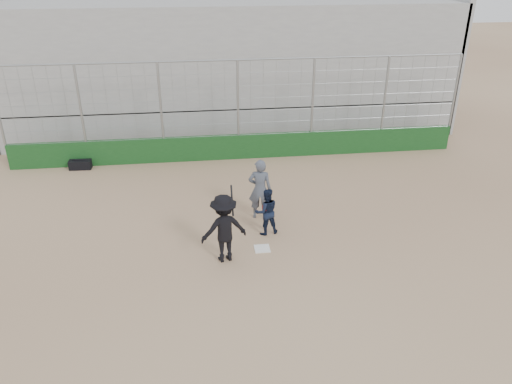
{
  "coord_description": "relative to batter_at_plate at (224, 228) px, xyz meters",
  "views": [
    {
      "loc": [
        -1.72,
        -12.06,
        7.8
      ],
      "look_at": [
        0.0,
        1.4,
        1.15
      ],
      "focal_mm": 35.0,
      "sensor_mm": 36.0,
      "label": 1
    }
  ],
  "objects": [
    {
      "name": "ground",
      "position": [
        1.1,
        0.38,
        -0.99
      ],
      "size": [
        90.0,
        90.0,
        0.0
      ],
      "primitive_type": "plane",
      "color": "#846347",
      "rests_on": "ground"
    },
    {
      "name": "bleachers",
      "position": [
        1.1,
        12.33,
        1.94
      ],
      "size": [
        20.25,
        6.7,
        6.98
      ],
      "color": "gray",
      "rests_on": "ground"
    },
    {
      "name": "backstop",
      "position": [
        1.1,
        7.38,
        -0.03
      ],
      "size": [
        18.1,
        0.25,
        4.04
      ],
      "color": "#133C16",
      "rests_on": "ground"
    },
    {
      "name": "batter_at_plate",
      "position": [
        0.0,
        0.0,
        0.0
      ],
      "size": [
        1.4,
        1.0,
        2.1
      ],
      "color": "black",
      "rests_on": "ground"
    },
    {
      "name": "equipment_bag",
      "position": [
        -5.17,
        7.03,
        -0.81
      ],
      "size": [
        0.86,
        0.4,
        0.4
      ],
      "color": "black",
      "rests_on": "ground"
    },
    {
      "name": "catcher_crouched",
      "position": [
        1.34,
        1.21,
        -0.47
      ],
      "size": [
        0.83,
        0.7,
        1.03
      ],
      "color": "black",
      "rests_on": "ground"
    },
    {
      "name": "home_plate",
      "position": [
        1.1,
        0.38,
        -0.97
      ],
      "size": [
        0.44,
        0.44,
        0.02
      ],
      "primitive_type": "cube",
      "color": "white",
      "rests_on": "ground"
    },
    {
      "name": "umpire",
      "position": [
        1.29,
        2.26,
        -0.09
      ],
      "size": [
        0.81,
        0.61,
        1.8
      ],
      "primitive_type": "imported",
      "rotation": [
        0.0,
        0.0,
        2.95
      ],
      "color": "#474D5A",
      "rests_on": "ground"
    }
  ]
}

